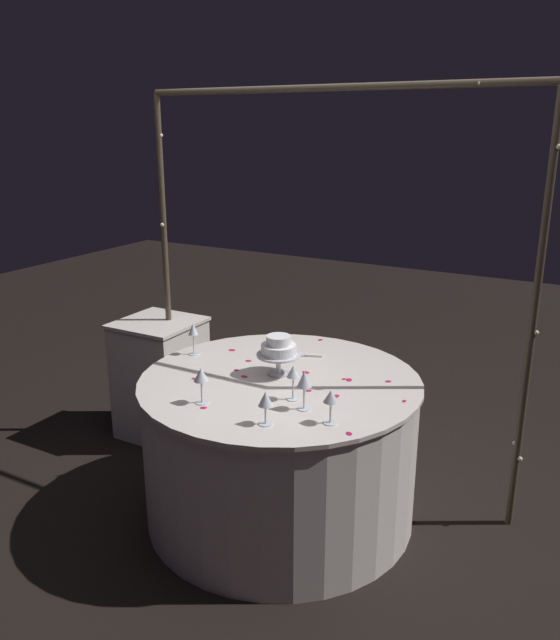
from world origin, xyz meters
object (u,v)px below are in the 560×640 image
(wine_glass_2, at_px, (201,376))
(wine_glass_4, at_px, (304,381))
(decorative_arch, at_px, (324,231))
(wine_glass_0, at_px, (331,398))
(tiered_cake, at_px, (279,349))
(wine_glass_5, at_px, (265,400))
(side_table, at_px, (161,378))
(wine_glass_3, at_px, (293,374))
(main_table, at_px, (280,447))
(wine_glass_1, at_px, (193,331))
(cake_knife, at_px, (298,355))

(wine_glass_2, relative_size, wine_glass_4, 0.94)
(decorative_arch, bearing_deg, wine_glass_0, -62.28)
(tiered_cake, bearing_deg, wine_glass_0, -39.11)
(wine_glass_4, distance_m, wine_glass_5, 0.22)
(decorative_arch, relative_size, wine_glass_0, 14.67)
(tiered_cake, xyz_separation_m, wine_glass_0, (0.45, -0.37, -0.02))
(side_table, bearing_deg, wine_glass_3, -25.07)
(decorative_arch, relative_size, side_table, 2.86)
(side_table, xyz_separation_m, wine_glass_4, (1.37, -0.67, 0.50))
(wine_glass_5, bearing_deg, tiered_cake, 113.59)
(decorative_arch, distance_m, main_table, 1.14)
(wine_glass_1, xyz_separation_m, wine_glass_3, (0.75, -0.26, -0.01))
(main_table, height_order, wine_glass_0, wine_glass_0)
(main_table, distance_m, wine_glass_5, 0.69)
(main_table, height_order, wine_glass_5, wine_glass_5)
(wine_glass_0, bearing_deg, wine_glass_3, 151.05)
(wine_glass_0, xyz_separation_m, cake_knife, (-0.49, 0.65, -0.11))
(wine_glass_2, bearing_deg, decorative_arch, 79.27)
(wine_glass_1, xyz_separation_m, wine_glass_5, (0.76, -0.54, -0.02))
(side_table, height_order, wine_glass_0, wine_glass_0)
(wine_glass_2, bearing_deg, wine_glass_5, -6.94)
(wine_glass_3, relative_size, cake_knife, 0.58)
(side_table, distance_m, wine_glass_5, 1.63)
(side_table, bearing_deg, wine_glass_0, -25.72)
(wine_glass_2, height_order, wine_glass_3, wine_glass_2)
(side_table, xyz_separation_m, wine_glass_0, (1.53, -0.74, 0.48))
(decorative_arch, xyz_separation_m, wine_glass_4, (0.26, -0.73, -0.53))
(wine_glass_1, height_order, wine_glass_5, wine_glass_1)
(tiered_cake, relative_size, wine_glass_5, 1.50)
(wine_glass_1, xyz_separation_m, cake_knife, (0.51, 0.25, -0.13))
(main_table, height_order, wine_glass_2, wine_glass_2)
(main_table, relative_size, wine_glass_2, 8.28)
(side_table, height_order, wine_glass_2, wine_glass_2)
(wine_glass_1, bearing_deg, cake_knife, 25.93)
(decorative_arch, xyz_separation_m, wine_glass_5, (0.19, -0.93, -0.55))
(main_table, distance_m, wine_glass_4, 0.62)
(decorative_arch, bearing_deg, wine_glass_3, -75.60)
(cake_knife, bearing_deg, wine_glass_3, -64.97)
(wine_glass_2, distance_m, wine_glass_5, 0.36)
(wine_glass_0, relative_size, wine_glass_4, 0.83)
(side_table, bearing_deg, main_table, -20.57)
(decorative_arch, relative_size, tiered_cake, 9.93)
(side_table, xyz_separation_m, wine_glass_2, (0.94, -0.83, 0.49))
(wine_glass_5, bearing_deg, wine_glass_1, 144.89)
(tiered_cake, xyz_separation_m, wine_glass_1, (-0.54, 0.03, -0.00))
(wine_glass_3, bearing_deg, tiered_cake, 131.51)
(wine_glass_1, xyz_separation_m, wine_glass_4, (0.84, -0.33, 0.00))
(wine_glass_0, xyz_separation_m, wine_glass_5, (-0.23, -0.14, -0.01))
(side_table, bearing_deg, cake_knife, -4.91)
(wine_glass_0, distance_m, cake_knife, 0.82)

